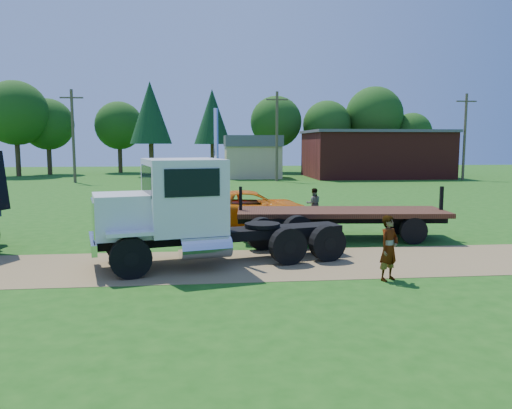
{
  "coord_description": "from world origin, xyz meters",
  "views": [
    {
      "loc": [
        -1.37,
        -15.43,
        3.82
      ],
      "look_at": [
        0.5,
        2.58,
        1.6
      ],
      "focal_mm": 35.0,
      "sensor_mm": 36.0,
      "label": 1
    }
  ],
  "objects": [
    {
      "name": "orange_pickup",
      "position": [
        0.74,
        7.13,
        0.84
      ],
      "size": [
        6.14,
        3.01,
        1.68
      ],
      "primitive_type": "imported",
      "rotation": [
        0.0,
        0.0,
        1.61
      ],
      "color": "orange",
      "rests_on": "ground"
    },
    {
      "name": "dirt_track",
      "position": [
        0.0,
        0.0,
        0.01
      ],
      "size": [
        120.0,
        4.2,
        0.01
      ],
      "primitive_type": "cube",
      "color": "olive",
      "rests_on": "ground"
    },
    {
      "name": "brick_building",
      "position": [
        18.0,
        40.0,
        2.66
      ],
      "size": [
        15.4,
        10.4,
        5.3
      ],
      "color": "maroon",
      "rests_on": "ground"
    },
    {
      "name": "utility_poles",
      "position": [
        6.0,
        35.0,
        4.71
      ],
      "size": [
        42.2,
        0.28,
        9.0
      ],
      "color": "#493E29",
      "rests_on": "ground"
    },
    {
      "name": "spectator_b",
      "position": [
        4.13,
        9.21,
        0.79
      ],
      "size": [
        0.8,
        0.64,
        1.58
      ],
      "primitive_type": "imported",
      "rotation": [
        0.0,
        0.0,
        3.09
      ],
      "color": "#999999",
      "rests_on": "ground"
    },
    {
      "name": "tan_shed",
      "position": [
        4.0,
        40.0,
        2.42
      ],
      "size": [
        6.2,
        5.4,
        4.7
      ],
      "color": "tan",
      "rests_on": "ground"
    },
    {
      "name": "flatbed_trailer",
      "position": [
        4.07,
        3.92,
        0.91
      ],
      "size": [
        8.45,
        3.22,
        2.12
      ],
      "rotation": [
        0.0,
        0.0,
        -0.09
      ],
      "color": "#351910",
      "rests_on": "ground"
    },
    {
      "name": "white_semi_tractor",
      "position": [
        -1.94,
        0.24,
        1.7
      ],
      "size": [
        8.41,
        4.47,
        4.96
      ],
      "rotation": [
        0.0,
        0.0,
        0.24
      ],
      "color": "black",
      "rests_on": "ground"
    },
    {
      "name": "ground",
      "position": [
        0.0,
        0.0,
        0.0
      ],
      "size": [
        140.0,
        140.0,
        0.0
      ],
      "primitive_type": "plane",
      "color": "#1A5011",
      "rests_on": "ground"
    },
    {
      "name": "tree_row",
      "position": [
        0.58,
        49.19,
        6.79
      ],
      "size": [
        56.3,
        13.9,
        11.42
      ],
      "color": "#311D14",
      "rests_on": "ground"
    },
    {
      "name": "spectator_a",
      "position": [
        3.73,
        -2.23,
        0.92
      ],
      "size": [
        0.8,
        0.73,
        1.84
      ],
      "primitive_type": "imported",
      "rotation": [
        0.0,
        0.0,
        0.57
      ],
      "color": "#999999",
      "rests_on": "ground"
    }
  ]
}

